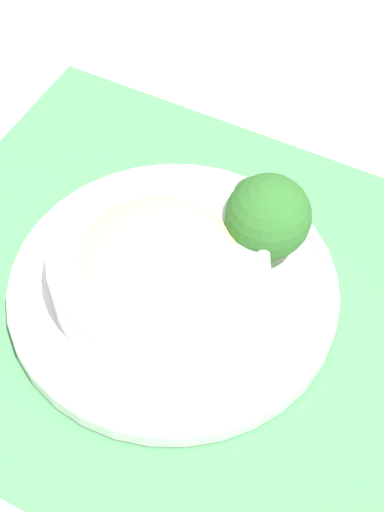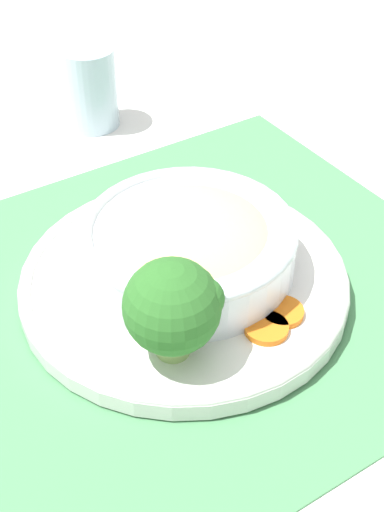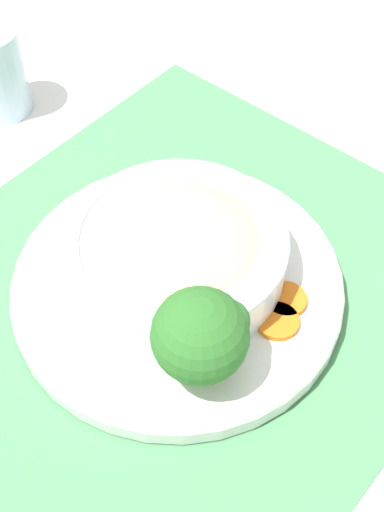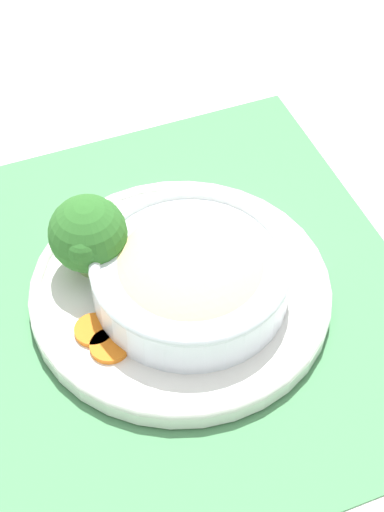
% 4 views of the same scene
% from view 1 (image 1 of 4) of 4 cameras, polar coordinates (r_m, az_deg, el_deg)
% --- Properties ---
extents(ground_plane, '(4.00, 4.00, 0.00)m').
position_cam_1_polar(ground_plane, '(0.77, -1.24, -2.85)').
color(ground_plane, white).
extents(placemat, '(0.52, 0.47, 0.00)m').
position_cam_1_polar(placemat, '(0.77, -1.24, -2.77)').
color(placemat, '#4C8C59').
rests_on(placemat, ground_plane).
extents(plate, '(0.29, 0.29, 0.02)m').
position_cam_1_polar(plate, '(0.76, -1.26, -2.20)').
color(plate, white).
rests_on(plate, placemat).
extents(bowl, '(0.19, 0.19, 0.06)m').
position_cam_1_polar(bowl, '(0.73, -2.23, -0.76)').
color(bowl, silver).
rests_on(bowl, plate).
extents(broccoli_floret, '(0.08, 0.08, 0.09)m').
position_cam_1_polar(broccoli_floret, '(0.74, 5.08, 2.65)').
color(broccoli_floret, '#84AD5B').
rests_on(broccoli_floret, plate).
extents(carrot_slice_near, '(0.04, 0.04, 0.01)m').
position_cam_1_polar(carrot_slice_near, '(0.81, 0.59, 3.45)').
color(carrot_slice_near, orange).
rests_on(carrot_slice_near, plate).
extents(carrot_slice_middle, '(0.04, 0.04, 0.01)m').
position_cam_1_polar(carrot_slice_middle, '(0.81, -1.08, 3.63)').
color(carrot_slice_middle, orange).
rests_on(carrot_slice_middle, plate).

